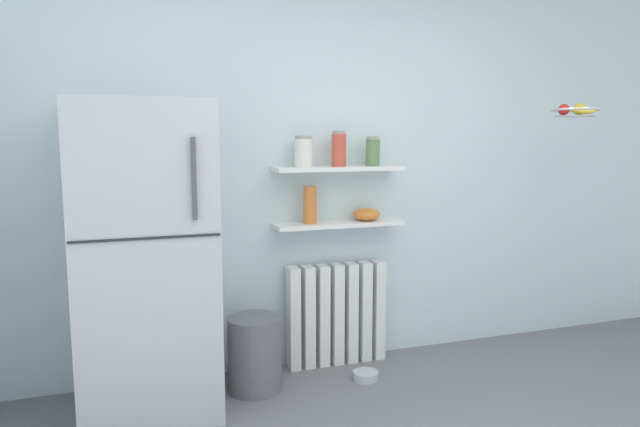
% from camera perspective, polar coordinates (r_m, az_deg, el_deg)
% --- Properties ---
extents(back_wall, '(7.04, 0.10, 2.60)m').
position_cam_1_polar(back_wall, '(3.85, 1.50, 4.72)').
color(back_wall, silver).
rests_on(back_wall, ground_plane).
extents(refrigerator, '(0.71, 0.72, 1.68)m').
position_cam_1_polar(refrigerator, '(3.27, -16.75, -4.29)').
color(refrigerator, '#B7BABF').
rests_on(refrigerator, ground_plane).
extents(radiator, '(0.66, 0.12, 0.67)m').
position_cam_1_polar(radiator, '(3.89, 1.63, -9.77)').
color(radiator, white).
rests_on(radiator, ground_plane).
extents(wall_shelf_lower, '(0.84, 0.22, 0.02)m').
position_cam_1_polar(wall_shelf_lower, '(3.72, 1.82, -1.02)').
color(wall_shelf_lower, white).
extents(wall_shelf_upper, '(0.84, 0.22, 0.02)m').
position_cam_1_polar(wall_shelf_upper, '(3.69, 1.85, 4.41)').
color(wall_shelf_upper, white).
extents(storage_jar_0, '(0.11, 0.11, 0.19)m').
position_cam_1_polar(storage_jar_0, '(3.60, -1.62, 6.05)').
color(storage_jar_0, silver).
rests_on(storage_jar_0, wall_shelf_upper).
extents(storage_jar_1, '(0.09, 0.09, 0.22)m').
position_cam_1_polar(storage_jar_1, '(3.68, 1.86, 6.33)').
color(storage_jar_1, '#C64C38').
rests_on(storage_jar_1, wall_shelf_upper).
extents(storage_jar_2, '(0.09, 0.09, 0.19)m').
position_cam_1_polar(storage_jar_2, '(3.77, 5.18, 6.06)').
color(storage_jar_2, '#5B7F4C').
rests_on(storage_jar_2, wall_shelf_upper).
extents(vase, '(0.09, 0.09, 0.23)m').
position_cam_1_polar(vase, '(3.64, -0.98, 0.85)').
color(vase, '#CC7033').
rests_on(vase, wall_shelf_lower).
extents(shelf_bowl, '(0.18, 0.18, 0.08)m').
position_cam_1_polar(shelf_bowl, '(3.79, 4.57, -0.09)').
color(shelf_bowl, orange).
rests_on(shelf_bowl, wall_shelf_lower).
extents(trash_bin, '(0.32, 0.32, 0.45)m').
position_cam_1_polar(trash_bin, '(3.54, -6.41, -13.48)').
color(trash_bin, slate).
rests_on(trash_bin, ground_plane).
extents(pet_food_bowl, '(0.16, 0.16, 0.05)m').
position_cam_1_polar(pet_food_bowl, '(3.75, 4.49, -15.52)').
color(pet_food_bowl, '#B7B7BC').
rests_on(pet_food_bowl, ground_plane).
extents(hanging_fruit_basket, '(0.30, 0.30, 0.09)m').
position_cam_1_polar(hanging_fruit_basket, '(4.11, 23.67, 9.17)').
color(hanging_fruit_basket, '#B2B2B7').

